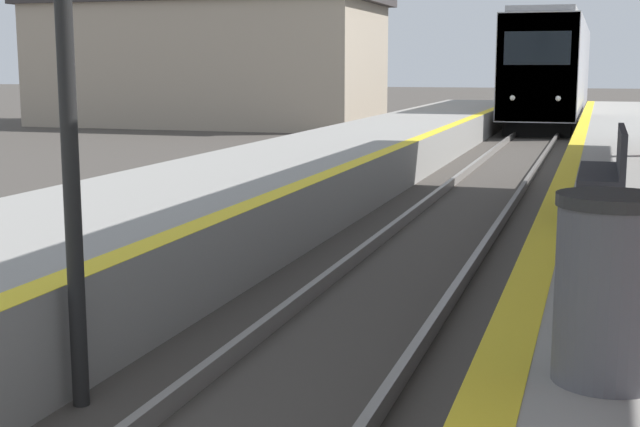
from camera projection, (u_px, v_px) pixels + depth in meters
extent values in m
cube|color=black|center=(551.00, 115.00, 39.16)|extent=(2.26, 18.61, 0.55)
cube|color=#99999E|center=(553.00, 67.00, 38.82)|extent=(2.66, 20.68, 3.61)
cube|color=yellow|center=(537.00, 68.00, 29.16)|extent=(2.61, 0.16, 3.53)
cube|color=black|center=(537.00, 48.00, 29.00)|extent=(2.13, 0.06, 1.08)
cube|color=gray|center=(555.00, 22.00, 38.50)|extent=(2.26, 19.64, 0.24)
sphere|color=white|center=(513.00, 98.00, 29.49)|extent=(0.18, 0.18, 0.18)
sphere|color=white|center=(558.00, 98.00, 29.05)|extent=(0.18, 0.18, 0.18)
cylinder|color=black|center=(70.00, 155.00, 6.13)|extent=(0.12, 0.12, 3.62)
cylinder|color=#4C4C51|center=(608.00, 295.00, 4.36)|extent=(0.52, 0.52, 0.88)
cylinder|color=#262626|center=(614.00, 200.00, 4.28)|extent=(0.54, 0.54, 0.06)
cube|color=#28282D|center=(601.00, 174.00, 9.19)|extent=(0.44, 1.89, 0.08)
cube|color=#28282D|center=(622.00, 150.00, 9.09)|extent=(0.06, 1.89, 0.44)
cube|color=#262628|center=(599.00, 208.00, 8.52)|extent=(0.35, 0.08, 0.40)
cube|color=#262628|center=(600.00, 188.00, 9.94)|extent=(0.35, 0.08, 0.40)
cube|color=tan|center=(209.00, 66.00, 36.42)|extent=(13.47, 6.62, 4.81)
cube|color=#383333|center=(207.00, 2.00, 36.00)|extent=(14.15, 6.96, 0.30)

